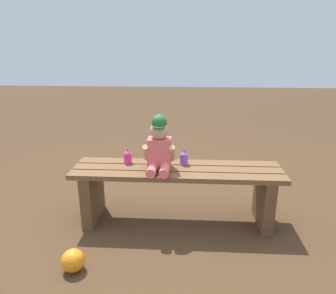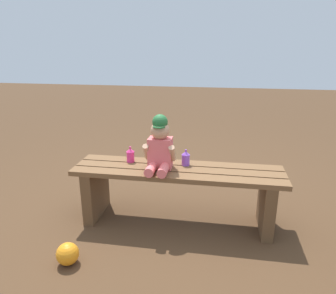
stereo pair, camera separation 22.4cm
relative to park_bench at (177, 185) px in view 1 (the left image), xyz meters
The scene contains 6 objects.
ground_plane 0.30m from the park_bench, 90.00° to the right, with size 16.00×16.00×0.00m, color #4C331E.
park_bench is the anchor object (origin of this frame).
child_figure 0.34m from the park_bench, 169.45° to the right, with size 0.23×0.27×0.40m.
sippy_cup_left 0.44m from the park_bench, 168.46° to the left, with size 0.06×0.06×0.12m.
sippy_cup_right 0.22m from the park_bench, 57.76° to the left, with size 0.06×0.06×0.12m.
toy_ball 0.89m from the park_bench, 134.77° to the right, with size 0.14×0.14×0.14m, color orange.
Camera 1 is at (0.06, -2.18, 1.32)m, focal length 33.82 mm.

